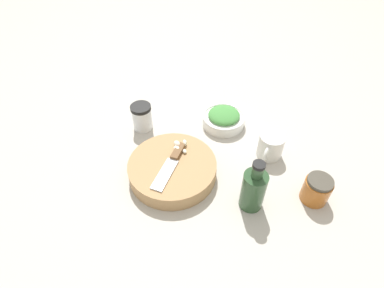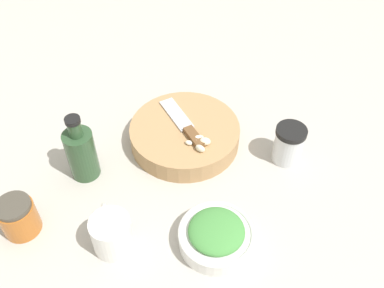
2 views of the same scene
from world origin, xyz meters
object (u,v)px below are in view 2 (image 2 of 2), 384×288
Objects in this scene: chef_knife at (184,125)px; herb_bowl at (216,235)px; honey_jar at (18,217)px; spice_jar at (289,144)px; coffee_mug at (112,233)px; oil_bottle at (81,152)px; cutting_board at (185,134)px; garlic_cloves at (200,142)px.

herb_bowl is (-0.03, 0.28, -0.03)m from chef_knife.
herb_bowl is 0.38m from honey_jar.
coffee_mug is at bearing 25.69° from spice_jar.
chef_knife is 1.09× the size of oil_bottle.
chef_knife is 1.22× the size of herb_bowl.
spice_jar is (-0.22, 0.08, -0.01)m from chef_knife.
oil_bottle reaches higher than spice_jar.
oil_bottle is (0.23, 0.07, 0.04)m from cutting_board.
coffee_mug is at bearing -143.92° from chef_knife.
coffee_mug is 0.19m from honey_jar.
garlic_cloves is 0.65× the size of spice_jar.
garlic_cloves reaches higher than herb_bowl.
cutting_board is 0.28m from herb_bowl.
oil_bottle is at bearing 17.79° from cutting_board.
honey_jar is at bearing -17.03° from coffee_mug.
oil_bottle is (-0.11, -0.13, 0.03)m from honey_jar.
garlic_cloves is (-0.03, 0.06, 0.00)m from chef_knife.
chef_knife is 0.24m from spice_jar.
garlic_cloves is 0.25m from oil_bottle.
garlic_cloves is at bearing -133.10° from coffee_mug.
cutting_board is at bearing -148.81° from honey_jar.
garlic_cloves is at bearing -87.35° from chef_knife.
chef_knife reaches higher than herb_bowl.
herb_bowl is 1.86× the size of honey_jar.
coffee_mug is (0.16, 0.26, -0.01)m from chef_knife.
chef_knife is 0.24m from oil_bottle.
cutting_board is 1.43× the size of chef_knife.
cutting_board is at bearing -162.21° from oil_bottle.
spice_jar is (-0.20, 0.02, -0.01)m from garlic_cloves.
garlic_cloves is at bearing -88.37° from herb_bowl.
honey_jar reaches higher than garlic_cloves.
coffee_mug reaches higher than cutting_board.
oil_bottle reaches higher than cutting_board.
coffee_mug is (0.19, -0.02, 0.01)m from herb_bowl.
garlic_cloves is 0.37× the size of oil_bottle.
chef_knife is at bearing -19.12° from spice_jar.
honey_jar is (0.56, 0.13, -0.01)m from spice_jar.
chef_knife is (0.00, -0.00, 0.03)m from cutting_board.
herb_bowl is at bearing 46.74° from spice_jar.
honey_jar is at bearing -171.11° from chef_knife.
coffee_mug is 1.34× the size of honey_jar.
chef_knife is 1.94× the size of spice_jar.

